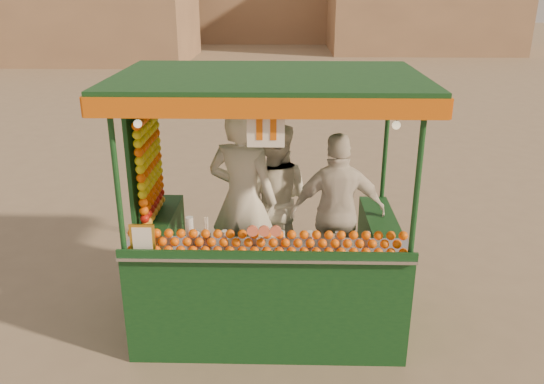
{
  "coord_description": "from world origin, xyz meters",
  "views": [
    {
      "loc": [
        0.25,
        -5.01,
        3.23
      ],
      "look_at": [
        0.13,
        -0.1,
        1.35
      ],
      "focal_mm": 36.09,
      "sensor_mm": 36.0,
      "label": 1
    }
  ],
  "objects_px": {
    "vendor_middle": "(273,199)",
    "juice_cart": "(261,252)",
    "vendor_right": "(338,213)",
    "vendor_left": "(243,200)"
  },
  "relations": [
    {
      "from": "juice_cart",
      "to": "vendor_right",
      "type": "height_order",
      "value": "juice_cart"
    },
    {
      "from": "vendor_left",
      "to": "vendor_right",
      "type": "bearing_deg",
      "value": -161.12
    },
    {
      "from": "juice_cart",
      "to": "vendor_right",
      "type": "distance_m",
      "value": 0.86
    },
    {
      "from": "vendor_middle",
      "to": "juice_cart",
      "type": "bearing_deg",
      "value": 92.43
    },
    {
      "from": "juice_cart",
      "to": "vendor_right",
      "type": "relative_size",
      "value": 1.69
    },
    {
      "from": "vendor_right",
      "to": "vendor_left",
      "type": "bearing_deg",
      "value": -1.78
    },
    {
      "from": "juice_cart",
      "to": "vendor_middle",
      "type": "relative_size",
      "value": 1.66
    },
    {
      "from": "vendor_middle",
      "to": "vendor_left",
      "type": "bearing_deg",
      "value": 62.12
    },
    {
      "from": "juice_cart",
      "to": "vendor_left",
      "type": "distance_m",
      "value": 0.54
    },
    {
      "from": "vendor_left",
      "to": "vendor_middle",
      "type": "relative_size",
      "value": 1.15
    }
  ]
}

